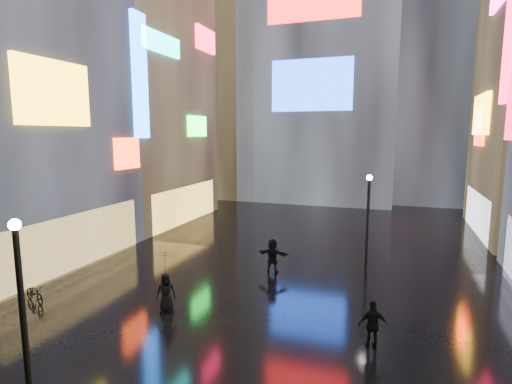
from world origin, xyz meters
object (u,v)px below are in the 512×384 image
at_px(lamp_far, 368,218).
at_px(pedestrian_3, 373,325).
at_px(bicycle, 35,293).
at_px(lamp_near, 22,305).

xyz_separation_m(lamp_far, pedestrian_3, (0.78, -7.78, -2.11)).
height_order(lamp_far, bicycle, lamp_far).
bearing_deg(pedestrian_3, lamp_near, 19.95).
distance_m(lamp_near, pedestrian_3, 10.68).
relative_size(pedestrian_3, bicycle, 1.09).
bearing_deg(bicycle, pedestrian_3, -66.99).
bearing_deg(lamp_far, pedestrian_3, -84.30).
relative_size(lamp_far, bicycle, 3.38).
xyz_separation_m(lamp_near, bicycle, (-5.72, 5.27, -2.54)).
relative_size(lamp_near, lamp_far, 1.00).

